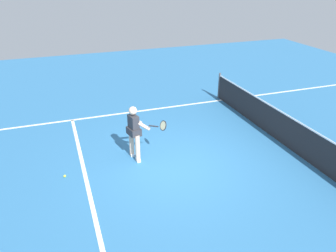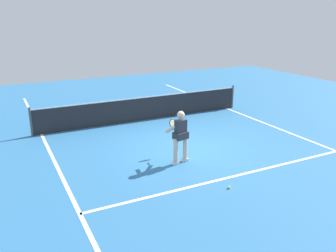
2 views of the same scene
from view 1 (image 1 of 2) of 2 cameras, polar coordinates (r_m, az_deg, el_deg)
ground_plane at (r=9.05m, az=1.03°, el=-6.93°), size 28.03×28.03×0.00m
service_line_marking at (r=8.65m, az=-13.60°, el=-9.43°), size 8.06×0.10×0.01m
sideline_left_marking at (r=12.48m, az=-5.44°, el=2.47°), size 0.10×19.56×0.01m
court_net at (r=10.46m, az=19.62°, el=-0.80°), size 8.74×0.08×1.04m
tennis_player at (r=9.08m, az=-5.63°, el=-0.83°), size 0.68×1.05×1.55m
tennis_ball_near at (r=9.01m, az=-17.15°, el=-8.13°), size 0.07×0.07×0.07m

